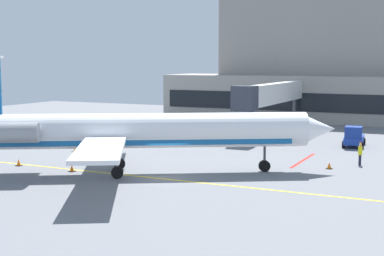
{
  "coord_description": "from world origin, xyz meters",
  "views": [
    {
      "loc": [
        19.63,
        -36.43,
        8.67
      ],
      "look_at": [
        -0.83,
        6.18,
        3.0
      ],
      "focal_mm": 52.58,
      "sensor_mm": 36.0,
      "label": 1
    }
  ],
  "objects_px": {
    "baggage_tug": "(354,137)",
    "pushback_tractor": "(203,127)",
    "regional_jet": "(128,131)",
    "marshaller": "(360,153)"
  },
  "relations": [
    {
      "from": "regional_jet",
      "to": "baggage_tug",
      "type": "bearing_deg",
      "value": 58.12
    },
    {
      "from": "regional_jet",
      "to": "pushback_tractor",
      "type": "relative_size",
      "value": 6.98
    },
    {
      "from": "regional_jet",
      "to": "pushback_tractor",
      "type": "bearing_deg",
      "value": 100.23
    },
    {
      "from": "baggage_tug",
      "to": "pushback_tractor",
      "type": "bearing_deg",
      "value": 175.29
    },
    {
      "from": "baggage_tug",
      "to": "marshaller",
      "type": "distance_m",
      "value": 10.27
    },
    {
      "from": "pushback_tractor",
      "to": "baggage_tug",
      "type": "bearing_deg",
      "value": -4.71
    },
    {
      "from": "regional_jet",
      "to": "marshaller",
      "type": "distance_m",
      "value": 19.42
    },
    {
      "from": "marshaller",
      "to": "baggage_tug",
      "type": "bearing_deg",
      "value": 102.46
    },
    {
      "from": "regional_jet",
      "to": "pushback_tractor",
      "type": "xyz_separation_m",
      "value": [
        -4.13,
        22.88,
        -2.37
      ]
    },
    {
      "from": "regional_jet",
      "to": "baggage_tug",
      "type": "relative_size",
      "value": 6.68
    }
  ]
}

